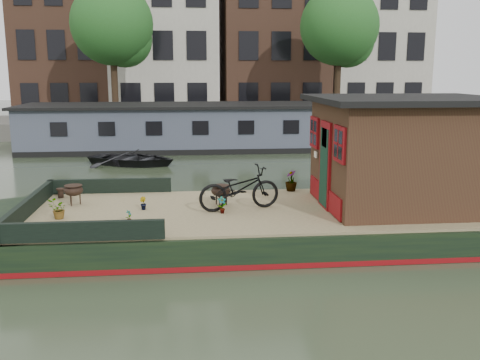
{
  "coord_description": "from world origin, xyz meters",
  "views": [
    {
      "loc": [
        -2.55,
        -11.26,
        3.61
      ],
      "look_at": [
        -1.4,
        0.5,
        1.2
      ],
      "focal_mm": 40.0,
      "sensor_mm": 36.0,
      "label": 1
    }
  ],
  "objects": [
    {
      "name": "dinghy",
      "position": [
        -4.73,
        9.8,
        0.36
      ],
      "size": [
        4.19,
        3.66,
        0.72
      ],
      "primitive_type": "imported",
      "rotation": [
        0.0,
        0.0,
        1.17
      ],
      "color": "black",
      "rests_on": "ground"
    },
    {
      "name": "brazier_rear",
      "position": [
        -5.14,
        0.76,
        0.88
      ],
      "size": [
        0.49,
        0.49,
        0.46
      ],
      "primitive_type": null,
      "rotation": [
        0.0,
        0.0,
        -0.19
      ],
      "color": "black",
      "rests_on": "houseboat_deck"
    },
    {
      "name": "potted_plant_a",
      "position": [
        -1.86,
        -0.3,
        0.83
      ],
      "size": [
        0.22,
        0.17,
        0.36
      ],
      "primitive_type": "imported",
      "rotation": [
        0.0,
        0.0,
        0.25
      ],
      "color": "#A1472E",
      "rests_on": "houseboat_deck"
    },
    {
      "name": "houseboat_hull",
      "position": [
        -1.33,
        0.0,
        0.27
      ],
      "size": [
        14.01,
        4.02,
        0.6
      ],
      "color": "black",
      "rests_on": "ground"
    },
    {
      "name": "tree_left",
      "position": [
        -6.36,
        19.07,
        5.89
      ],
      "size": [
        4.4,
        4.4,
        7.4
      ],
      "color": "#332316",
      "rests_on": "quay"
    },
    {
      "name": "potted_plant_d",
      "position": [
        0.01,
        1.7,
        0.92
      ],
      "size": [
        0.34,
        0.34,
        0.53
      ],
      "primitive_type": "imported",
      "rotation": [
        0.0,
        0.0,
        4.88
      ],
      "color": "#986229",
      "rests_on": "houseboat_deck"
    },
    {
      "name": "potted_plant_c",
      "position": [
        -5.22,
        -0.42,
        0.85
      ],
      "size": [
        0.49,
        0.48,
        0.41
      ],
      "primitive_type": "imported",
      "rotation": [
        0.0,
        0.0,
        3.89
      ],
      "color": "#AF5A32",
      "rests_on": "houseboat_deck"
    },
    {
      "name": "potted_plant_b",
      "position": [
        -3.56,
        0.18,
        0.79
      ],
      "size": [
        0.2,
        0.2,
        0.28
      ],
      "primitive_type": "imported",
      "rotation": [
        0.0,
        0.0,
        2.32
      ],
      "color": "maroon",
      "rests_on": "houseboat_deck"
    },
    {
      "name": "brazier_front",
      "position": [
        -1.84,
        0.39,
        0.88
      ],
      "size": [
        0.57,
        0.57,
        0.46
      ],
      "primitive_type": null,
      "rotation": [
        0.0,
        0.0,
        0.44
      ],
      "color": "black",
      "rests_on": "houseboat_deck"
    },
    {
      "name": "tree_right",
      "position": [
        6.14,
        19.07,
        5.89
      ],
      "size": [
        4.4,
        4.4,
        7.4
      ],
      "color": "#332316",
      "rests_on": "quay"
    },
    {
      "name": "townhouse_row",
      "position": [
        0.15,
        27.5,
        7.9
      ],
      "size": [
        27.25,
        8.0,
        16.5
      ],
      "color": "brown",
      "rests_on": "ground"
    },
    {
      "name": "bollard_port",
      "position": [
        -5.6,
        1.5,
        0.76
      ],
      "size": [
        0.2,
        0.2,
        0.23
      ],
      "primitive_type": "cylinder",
      "color": "black",
      "rests_on": "houseboat_deck"
    },
    {
      "name": "far_houseboat",
      "position": [
        0.0,
        14.0,
        0.97
      ],
      "size": [
        20.4,
        4.4,
        2.11
      ],
      "color": "#414657",
      "rests_on": "ground"
    },
    {
      "name": "bollard_stbd",
      "position": [
        -5.12,
        -1.7,
        0.76
      ],
      "size": [
        0.2,
        0.2,
        0.22
      ],
      "primitive_type": "cylinder",
      "color": "black",
      "rests_on": "houseboat_deck"
    },
    {
      "name": "bicycle",
      "position": [
        -1.47,
        -0.02,
        1.13
      ],
      "size": [
        1.91,
        1.05,
        0.95
      ],
      "primitive_type": "imported",
      "rotation": [
        0.0,
        0.0,
        1.81
      ],
      "color": "black",
      "rests_on": "houseboat_deck"
    },
    {
      "name": "bow_bulwark",
      "position": [
        -5.07,
        0.0,
        0.82
      ],
      "size": [
        3.0,
        4.0,
        0.35
      ],
      "color": "black",
      "rests_on": "houseboat_deck"
    },
    {
      "name": "houseboat_deck",
      "position": [
        0.0,
        0.0,
        0.62
      ],
      "size": [
        11.8,
        3.8,
        0.05
      ],
      "primitive_type": "cube",
      "color": "#9D8A61",
      "rests_on": "houseboat_hull"
    },
    {
      "name": "quay",
      "position": [
        0.0,
        20.5,
        0.45
      ],
      "size": [
        60.0,
        6.0,
        0.9
      ],
      "primitive_type": "cube",
      "color": "#47443F",
      "rests_on": "ground"
    },
    {
      "name": "cabin",
      "position": [
        2.19,
        0.0,
        1.88
      ],
      "size": [
        4.0,
        3.5,
        2.42
      ],
      "color": "#331A14",
      "rests_on": "houseboat_deck"
    },
    {
      "name": "ground",
      "position": [
        0.0,
        0.0,
        0.0
      ],
      "size": [
        120.0,
        120.0,
        0.0
      ],
      "primitive_type": "plane",
      "color": "#26301E",
      "rests_on": "ground"
    },
    {
      "name": "potted_plant_e",
      "position": [
        -3.76,
        -0.83,
        0.78
      ],
      "size": [
        0.14,
        0.16,
        0.26
      ],
      "primitive_type": "imported",
      "rotation": [
        0.0,
        0.0,
        1.13
      ],
      "color": "maroon",
      "rests_on": "houseboat_deck"
    }
  ]
}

